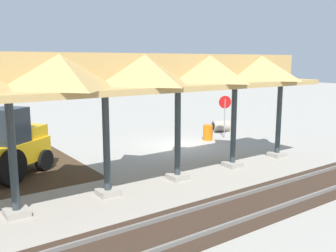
# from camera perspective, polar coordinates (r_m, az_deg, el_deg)

# --- Properties ---
(ground_plane) EXTENTS (120.00, 120.00, 0.00)m
(ground_plane) POSITION_cam_1_polar(r_m,az_deg,el_deg) (20.68, 1.96, -3.02)
(ground_plane) COLOR #9E998E
(platform_canopy) EXTENTS (16.47, 3.20, 4.90)m
(platform_canopy) POSITION_cam_1_polar(r_m,az_deg,el_deg) (13.42, -3.74, 7.83)
(platform_canopy) COLOR #9E998E
(platform_canopy) RESTS_ON ground
(rail_tracks) EXTENTS (60.00, 2.58, 0.15)m
(rail_tracks) POSITION_cam_1_polar(r_m,az_deg,el_deg) (15.25, 21.27, -8.38)
(rail_tracks) COLOR slate
(rail_tracks) RESTS_ON ground
(stop_sign) EXTENTS (0.70, 0.36, 2.56)m
(stop_sign) POSITION_cam_1_polar(r_m,az_deg,el_deg) (22.75, 8.66, 2.80)
(stop_sign) COLOR gray
(stop_sign) RESTS_ON ground
(backhoe) EXTENTS (4.82, 4.01, 2.82)m
(backhoe) POSITION_cam_1_polar(r_m,az_deg,el_deg) (16.16, -22.92, -2.92)
(backhoe) COLOR #EAB214
(backhoe) RESTS_ON ground
(concrete_pipe) EXTENTS (1.29, 1.08, 0.74)m
(concrete_pipe) POSITION_cam_1_polar(r_m,az_deg,el_deg) (24.96, 8.07, 0.01)
(concrete_pipe) COLOR #9E9384
(concrete_pipe) RESTS_ON ground
(traffic_barrel) EXTENTS (0.56, 0.56, 0.90)m
(traffic_barrel) POSITION_cam_1_polar(r_m,az_deg,el_deg) (22.15, 6.10, -1.00)
(traffic_barrel) COLOR orange
(traffic_barrel) RESTS_ON ground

